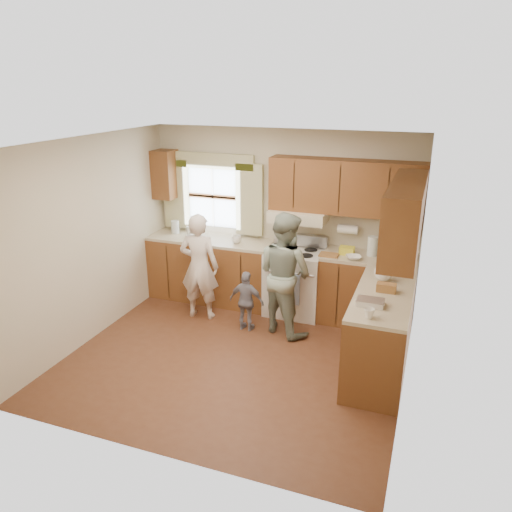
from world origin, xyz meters
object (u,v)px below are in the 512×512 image
at_px(woman_left, 199,267).
at_px(woman_right, 285,273).
at_px(child, 247,301).
at_px(stove, 295,281).

height_order(woman_left, woman_right, woman_right).
xyz_separation_m(woman_left, child, (0.74, -0.15, -0.33)).
bearing_deg(woman_right, child, 44.72).
height_order(stove, woman_left, woman_left).
xyz_separation_m(woman_right, child, (-0.46, -0.15, -0.39)).
bearing_deg(child, stove, -117.66).
relative_size(stove, child, 1.33).
relative_size(stove, woman_left, 0.73).
bearing_deg(woman_right, stove, -61.22).
bearing_deg(woman_left, stove, -159.76).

